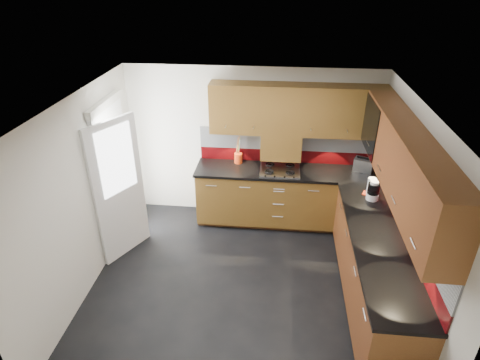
# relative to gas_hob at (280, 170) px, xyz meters

# --- Properties ---
(room) EXTENTS (4.00, 3.80, 2.64)m
(room) POSITION_rel_gas_hob_xyz_m (-0.45, -1.47, 0.54)
(room) COLOR black
(base_cabinets) EXTENTS (2.70, 3.20, 0.95)m
(base_cabinets) POSITION_rel_gas_hob_xyz_m (0.62, -0.75, -0.52)
(base_cabinets) COLOR brown
(base_cabinets) RESTS_ON room
(countertop) EXTENTS (2.72, 3.22, 0.04)m
(countertop) POSITION_rel_gas_hob_xyz_m (0.60, -0.77, -0.04)
(countertop) COLOR black
(countertop) RESTS_ON base_cabinets
(backsplash) EXTENTS (2.70, 3.20, 0.54)m
(backsplash) POSITION_rel_gas_hob_xyz_m (0.83, -0.54, 0.25)
(backsplash) COLOR maroon
(backsplash) RESTS_ON countertop
(upper_cabinets) EXTENTS (2.50, 3.20, 0.72)m
(upper_cabinets) POSITION_rel_gas_hob_xyz_m (0.78, -0.69, 0.88)
(upper_cabinets) COLOR brown
(upper_cabinets) RESTS_ON room
(extractor_hood) EXTENTS (0.60, 0.33, 0.40)m
(extractor_hood) POSITION_rel_gas_hob_xyz_m (-0.00, 0.17, 0.32)
(extractor_hood) COLOR brown
(extractor_hood) RESTS_ON room
(glass_cabinet) EXTENTS (0.32, 0.80, 0.66)m
(glass_cabinet) POSITION_rel_gas_hob_xyz_m (1.26, -0.40, 0.91)
(glass_cabinet) COLOR black
(glass_cabinet) RESTS_ON room
(back_door) EXTENTS (0.42, 1.19, 2.04)m
(back_door) POSITION_rel_gas_hob_xyz_m (-2.23, -0.72, 0.08)
(back_door) COLOR white
(back_door) RESTS_ON room
(gas_hob) EXTENTS (0.60, 0.52, 0.05)m
(gas_hob) POSITION_rel_gas_hob_xyz_m (0.00, 0.00, 0.00)
(gas_hob) COLOR silver
(gas_hob) RESTS_ON countertop
(utensil_pot) EXTENTS (0.13, 0.13, 0.45)m
(utensil_pot) POSITION_rel_gas_hob_xyz_m (-0.65, 0.21, 0.08)
(utensil_pot) COLOR red
(utensil_pot) RESTS_ON countertop
(toaster) EXTENTS (0.32, 0.26, 0.20)m
(toaster) POSITION_rel_gas_hob_xyz_m (1.24, 0.13, 0.08)
(toaster) COLOR silver
(toaster) RESTS_ON countertop
(food_processor) EXTENTS (0.16, 0.16, 0.27)m
(food_processor) POSITION_rel_gas_hob_xyz_m (1.22, -0.70, 0.11)
(food_processor) COLOR white
(food_processor) RESTS_ON countertop
(paper_towel) EXTENTS (0.12, 0.12, 0.24)m
(paper_towel) POSITION_rel_gas_hob_xyz_m (1.22, -0.57, 0.10)
(paper_towel) COLOR white
(paper_towel) RESTS_ON countertop
(orange_cloth) EXTENTS (0.16, 0.15, 0.01)m
(orange_cloth) POSITION_rel_gas_hob_xyz_m (1.19, -0.57, -0.01)
(orange_cloth) COLOR #E93E19
(orange_cloth) RESTS_ON countertop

